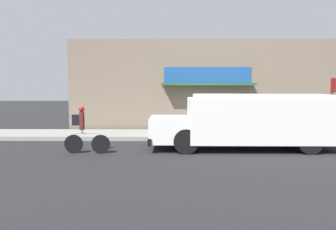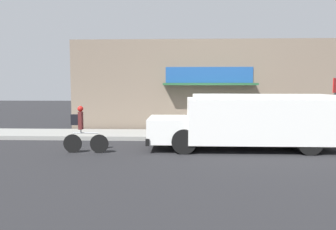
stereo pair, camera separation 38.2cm
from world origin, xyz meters
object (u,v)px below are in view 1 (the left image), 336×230
object	(u,v)px
cyclist	(83,131)
stop_sign_post	(332,97)
school_bus	(251,120)
trash_bin	(221,121)

from	to	relation	value
cyclist	stop_sign_post	distance (m)	10.19
cyclist	stop_sign_post	size ratio (longest dim) A/B	0.65
school_bus	cyclist	size ratio (longest dim) A/B	4.18
stop_sign_post	trash_bin	distance (m)	4.82
school_bus	trash_bin	world-z (taller)	school_bus
school_bus	stop_sign_post	world-z (taller)	stop_sign_post
school_bus	cyclist	world-z (taller)	school_bus
cyclist	stop_sign_post	bearing A→B (deg)	17.77
school_bus	stop_sign_post	bearing A→B (deg)	27.70
stop_sign_post	school_bus	bearing A→B (deg)	-152.54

